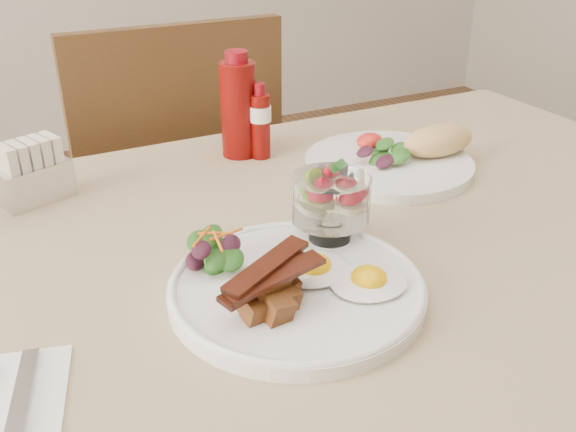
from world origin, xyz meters
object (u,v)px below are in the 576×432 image
object	(u,v)px
second_plate	(400,157)
ketchup_bottle	(238,108)
table	(321,306)
hot_sauce_bottle	(260,122)
chair_far	(172,202)
main_plate	(297,290)
fruit_cup	(331,199)
sugar_caddy	(33,175)

from	to	relation	value
second_plate	ketchup_bottle	xyz separation A→B (m)	(-0.20, 0.17, 0.06)
table	ketchup_bottle	distance (m)	0.37
table	hot_sauce_bottle	distance (m)	0.34
chair_far	hot_sauce_bottle	size ratio (longest dim) A/B	7.49
chair_far	ketchup_bottle	bearing A→B (deg)	-84.70
second_plate	main_plate	bearing A→B (deg)	-142.10
chair_far	main_plate	bearing A→B (deg)	-96.00
chair_far	ketchup_bottle	distance (m)	0.45
fruit_cup	ketchup_bottle	distance (m)	0.34
hot_sauce_bottle	sugar_caddy	xyz separation A→B (m)	(-0.35, -0.00, -0.02)
hot_sauce_bottle	table	bearing A→B (deg)	-100.56
main_plate	ketchup_bottle	bearing A→B (deg)	75.16
hot_sauce_bottle	sugar_caddy	world-z (taller)	hot_sauce_bottle
table	main_plate	bearing A→B (deg)	-134.85
fruit_cup	hot_sauce_bottle	size ratio (longest dim) A/B	0.77
hot_sauce_bottle	sugar_caddy	bearing A→B (deg)	-179.68
fruit_cup	second_plate	distance (m)	0.29
hot_sauce_bottle	second_plate	bearing A→B (deg)	-37.96
second_plate	fruit_cup	bearing A→B (deg)	-143.23
table	sugar_caddy	distance (m)	0.44
main_plate	sugar_caddy	world-z (taller)	sugar_caddy
table	hot_sauce_bottle	xyz separation A→B (m)	(0.06, 0.30, 0.15)
table	second_plate	bearing A→B (deg)	35.12
chair_far	fruit_cup	xyz separation A→B (m)	(0.00, -0.67, 0.30)
ketchup_bottle	main_plate	bearing A→B (deg)	-104.84
table	second_plate	size ratio (longest dim) A/B	4.67
chair_far	second_plate	size ratio (longest dim) A/B	3.26
chair_far	hot_sauce_bottle	bearing A→B (deg)	-80.99
table	chair_far	xyz separation A→B (m)	(0.00, 0.66, -0.14)
table	main_plate	size ratio (longest dim) A/B	4.75
chair_far	fruit_cup	bearing A→B (deg)	-89.59
main_plate	hot_sauce_bottle	size ratio (longest dim) A/B	2.26
fruit_cup	hot_sauce_bottle	bearing A→B (deg)	80.52
main_plate	fruit_cup	size ratio (longest dim) A/B	2.92
table	hot_sauce_bottle	bearing A→B (deg)	79.44
chair_far	main_plate	xyz separation A→B (m)	(-0.08, -0.74, 0.24)
fruit_cup	second_plate	world-z (taller)	fruit_cup
main_plate	sugar_caddy	size ratio (longest dim) A/B	2.55
fruit_cup	second_plate	xyz separation A→B (m)	(0.23, 0.17, -0.05)
fruit_cup	hot_sauce_bottle	xyz separation A→B (m)	(0.05, 0.31, -0.01)
table	hot_sauce_bottle	size ratio (longest dim) A/B	10.71
chair_far	ketchup_bottle	xyz separation A→B (m)	(0.03, -0.33, 0.31)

